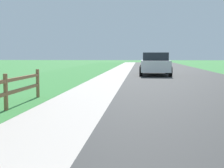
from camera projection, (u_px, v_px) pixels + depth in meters
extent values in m
plane|color=#357A38|center=(129.00, 73.00, 24.75)|extent=(120.00, 120.00, 0.00)
cube|color=#2E2E2E|center=(171.00, 72.00, 26.42)|extent=(7.00, 66.00, 0.01)
cube|color=#AEA39B|center=(95.00, 71.00, 27.01)|extent=(6.00, 66.00, 0.01)
cube|color=#357A38|center=(78.00, 71.00, 27.14)|extent=(5.00, 66.00, 0.00)
cylinder|color=brown|center=(6.00, 92.00, 7.96)|extent=(0.11, 0.11, 0.95)
cylinder|color=brown|center=(38.00, 83.00, 10.44)|extent=(0.11, 0.11, 0.95)
cube|color=white|center=(155.00, 66.00, 22.10)|extent=(2.00, 4.88, 0.76)
cube|color=#1E232B|center=(155.00, 56.00, 21.87)|extent=(1.74, 2.63, 0.54)
cylinder|color=black|center=(170.00, 71.00, 20.54)|extent=(0.23, 0.67, 0.67)
cylinder|color=black|center=(141.00, 71.00, 20.74)|extent=(0.23, 0.67, 0.67)
cylinder|color=black|center=(167.00, 69.00, 23.53)|extent=(0.23, 0.67, 0.67)
cylinder|color=black|center=(141.00, 69.00, 23.72)|extent=(0.23, 0.67, 0.67)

